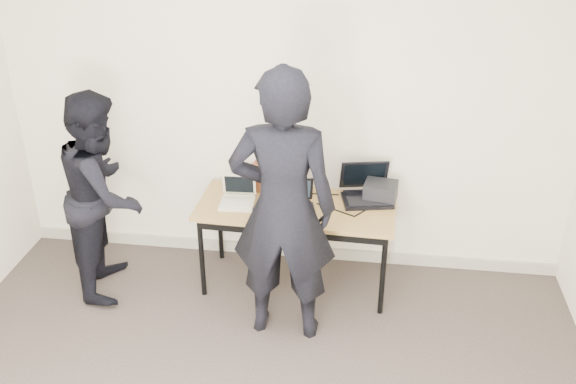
% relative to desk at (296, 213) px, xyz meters
% --- Properties ---
extents(room, '(4.60, 4.60, 2.80)m').
position_rel_desk_xyz_m(room, '(-0.13, -1.82, 0.69)').
color(room, '#403731').
rests_on(room, ground).
extents(desk, '(1.52, 0.70, 0.72)m').
position_rel_desk_xyz_m(desk, '(0.00, 0.00, 0.00)').
color(desk, olive).
rests_on(desk, ground).
extents(laptop_beige, '(0.27, 0.26, 0.21)m').
position_rel_desk_xyz_m(laptop_beige, '(-0.45, -0.02, 0.10)').
color(laptop_beige, beige).
rests_on(laptop_beige, desk).
extents(laptop_center, '(0.34, 0.33, 0.22)m').
position_rel_desk_xyz_m(laptop_center, '(-0.00, -0.04, 0.11)').
color(laptop_center, black).
rests_on(laptop_center, desk).
extents(laptop_right, '(0.44, 0.43, 0.27)m').
position_rel_desk_xyz_m(laptop_right, '(0.52, 0.20, 0.12)').
color(laptop_right, black).
rests_on(laptop_right, desk).
extents(leather_satchel, '(0.38, 0.23, 0.25)m').
position_rel_desk_xyz_m(leather_satchel, '(-0.18, 0.23, 0.19)').
color(leather_satchel, '#5D2D18').
rests_on(leather_satchel, desk).
extents(tissue, '(0.14, 0.10, 0.08)m').
position_rel_desk_xyz_m(tissue, '(-0.15, 0.23, 0.34)').
color(tissue, white).
rests_on(tissue, leather_satchel).
extents(equipment_box, '(0.27, 0.24, 0.14)m').
position_rel_desk_xyz_m(equipment_box, '(0.63, 0.19, 0.13)').
color(equipment_box, black).
rests_on(equipment_box, desk).
extents(power_brick, '(0.08, 0.06, 0.03)m').
position_rel_desk_xyz_m(power_brick, '(-0.22, -0.17, 0.07)').
color(power_brick, black).
rests_on(power_brick, desk).
extents(cables, '(1.16, 0.42, 0.01)m').
position_rel_desk_xyz_m(cables, '(0.05, -0.00, 0.06)').
color(cables, black).
rests_on(cables, desk).
extents(person_typist, '(0.72, 0.48, 1.98)m').
position_rel_desk_xyz_m(person_typist, '(-0.02, -0.54, 0.33)').
color(person_typist, black).
rests_on(person_typist, ground).
extents(person_observer, '(0.74, 0.88, 1.62)m').
position_rel_desk_xyz_m(person_observer, '(-1.45, -0.16, 0.15)').
color(person_observer, black).
rests_on(person_observer, ground).
extents(baseboard, '(4.50, 0.03, 0.10)m').
position_rel_desk_xyz_m(baseboard, '(-0.13, 0.41, -0.61)').
color(baseboard, '#ABA58E').
rests_on(baseboard, ground).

